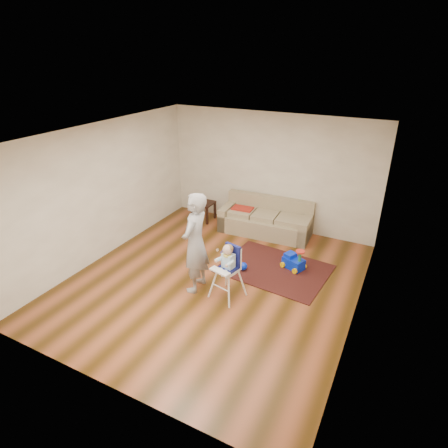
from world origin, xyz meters
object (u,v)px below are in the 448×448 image
at_px(toy_ball, 243,266).
at_px(high_chair, 228,272).
at_px(side_table, 204,211).
at_px(ride_on_toy, 294,258).
at_px(sofa, 266,217).
at_px(adult, 195,243).

distance_m(toy_ball, high_chair, 0.97).
relative_size(side_table, toy_ball, 2.98).
relative_size(ride_on_toy, high_chair, 0.43).
bearing_deg(toy_ball, sofa, 97.60).
height_order(sofa, ride_on_toy, sofa).
height_order(toy_ball, high_chair, high_chair).
bearing_deg(ride_on_toy, high_chair, -95.60).
height_order(ride_on_toy, adult, adult).
bearing_deg(high_chair, adult, -164.05).
height_order(sofa, adult, adult).
relative_size(toy_ball, adult, 0.09).
bearing_deg(high_chair, sofa, 110.83).
height_order(sofa, toy_ball, sofa).
height_order(side_table, high_chair, high_chair).
relative_size(sofa, toy_ball, 13.50).
bearing_deg(toy_ball, ride_on_toy, 31.52).
height_order(side_table, ride_on_toy, side_table).
xyz_separation_m(side_table, high_chair, (1.98, -2.62, 0.26)).
bearing_deg(side_table, adult, -62.63).
bearing_deg(sofa, high_chair, -85.89).
relative_size(ride_on_toy, toy_ball, 2.80).
height_order(side_table, toy_ball, side_table).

